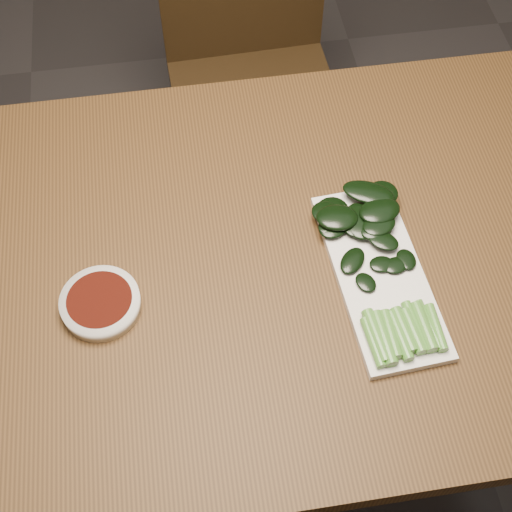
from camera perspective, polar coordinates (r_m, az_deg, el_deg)
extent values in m
plane|color=#2A2728|center=(1.82, -0.68, -12.96)|extent=(6.00, 6.00, 0.00)
cube|color=#442B13|center=(1.16, -1.04, -0.68)|extent=(1.40, 0.80, 0.04)
cylinder|color=#442B13|center=(1.80, 18.18, 4.70)|extent=(0.05, 0.05, 0.71)
cube|color=black|center=(1.80, 0.04, 12.05)|extent=(0.42, 0.42, 0.04)
cylinder|color=black|center=(1.85, -4.17, 2.70)|extent=(0.04, 0.04, 0.41)
cylinder|color=black|center=(1.90, 6.10, 4.26)|extent=(0.04, 0.04, 0.41)
cylinder|color=black|center=(2.07, -5.59, 10.28)|extent=(0.04, 0.04, 0.41)
cylinder|color=black|center=(2.11, 3.81, 11.57)|extent=(0.04, 0.04, 0.41)
cylinder|color=silver|center=(1.11, -12.32, -3.73)|extent=(0.12, 0.12, 0.03)
cylinder|color=#390D05|center=(1.10, -12.43, -3.44)|extent=(0.10, 0.10, 0.00)
cube|color=silver|center=(1.13, 9.84, -1.49)|extent=(0.16, 0.34, 0.01)
cylinder|color=#4C892F|center=(1.06, 9.34, -6.84)|extent=(0.02, 0.08, 0.01)
cylinder|color=#4C892F|center=(1.06, 9.61, -6.34)|extent=(0.03, 0.09, 0.02)
cylinder|color=#4C892F|center=(1.06, 10.18, -6.49)|extent=(0.02, 0.09, 0.02)
cylinder|color=#4C892F|center=(1.07, 10.70, -6.17)|extent=(0.02, 0.08, 0.02)
cylinder|color=#4C892F|center=(1.07, 11.42, -6.29)|extent=(0.02, 0.08, 0.02)
cylinder|color=#4C892F|center=(1.07, 11.74, -5.84)|extent=(0.03, 0.07, 0.02)
cylinder|color=#4C892F|center=(1.08, 12.44, -5.90)|extent=(0.03, 0.07, 0.02)
cylinder|color=#4C892F|center=(1.08, 12.62, -5.54)|extent=(0.02, 0.08, 0.02)
cylinder|color=#4C892F|center=(1.08, 13.27, -5.54)|extent=(0.03, 0.08, 0.02)
cylinder|color=#4C892F|center=(1.09, 13.65, -5.38)|extent=(0.02, 0.08, 0.01)
cylinder|color=#4C892F|center=(1.09, 14.20, -5.58)|extent=(0.02, 0.08, 0.02)
ellipsoid|color=black|center=(1.15, 6.26, 2.42)|extent=(0.07, 0.07, 0.01)
ellipsoid|color=black|center=(1.16, 9.83, 2.53)|extent=(0.07, 0.06, 0.01)
ellipsoid|color=black|center=(1.12, 7.72, -0.37)|extent=(0.06, 0.06, 0.01)
ellipsoid|color=black|center=(1.17, 9.87, 3.61)|extent=(0.08, 0.07, 0.01)
ellipsoid|color=black|center=(1.15, 9.55, 2.07)|extent=(0.06, 0.05, 0.01)
ellipsoid|color=black|center=(1.16, 6.50, 2.75)|extent=(0.08, 0.07, 0.01)
ellipsoid|color=black|center=(1.16, 6.27, 3.18)|extent=(0.05, 0.05, 0.01)
ellipsoid|color=black|center=(1.17, 9.12, 3.36)|extent=(0.07, 0.08, 0.01)
ellipsoid|color=black|center=(1.15, 6.51, 3.07)|extent=(0.07, 0.06, 0.01)
ellipsoid|color=black|center=(1.18, 6.12, 3.58)|extent=(0.08, 0.08, 0.01)
ellipsoid|color=black|center=(1.17, 5.67, 3.47)|extent=(0.07, 0.07, 0.01)
ellipsoid|color=black|center=(1.16, 8.39, 2.79)|extent=(0.06, 0.08, 0.01)
ellipsoid|color=black|center=(1.19, 8.98, 5.04)|extent=(0.10, 0.08, 0.01)
ellipsoid|color=black|center=(1.20, 10.10, 5.00)|extent=(0.06, 0.06, 0.01)
ellipsoid|color=black|center=(1.16, 8.02, 2.53)|extent=(0.06, 0.06, 0.01)
ellipsoid|color=black|center=(1.14, 10.15, 1.24)|extent=(0.06, 0.06, 0.01)
ellipsoid|color=black|center=(1.11, 8.77, -2.10)|extent=(0.04, 0.05, 0.01)
ellipsoid|color=black|center=(1.13, 10.04, -0.64)|extent=(0.04, 0.03, 0.01)
ellipsoid|color=black|center=(1.14, 11.92, -0.26)|extent=(0.03, 0.04, 0.01)
ellipsoid|color=black|center=(1.13, 11.12, -0.72)|extent=(0.04, 0.04, 0.01)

